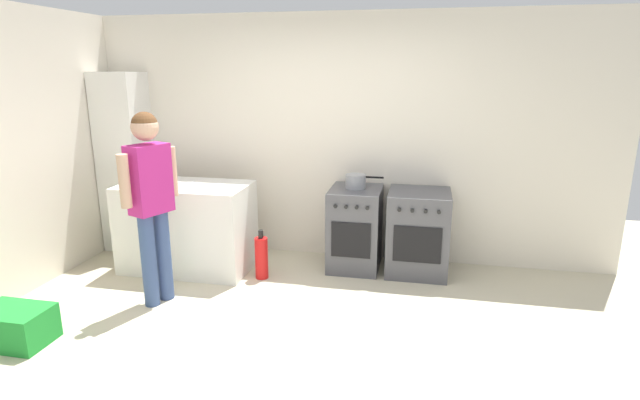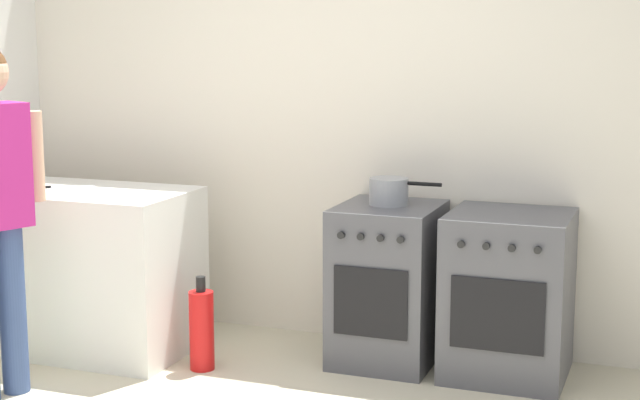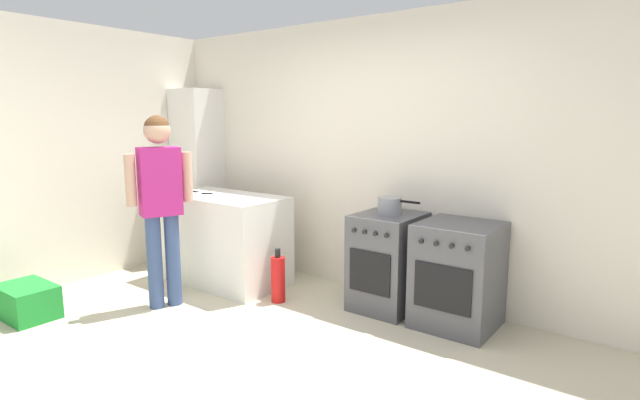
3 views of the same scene
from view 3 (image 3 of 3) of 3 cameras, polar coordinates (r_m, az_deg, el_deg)
ground_plane at (r=3.66m, az=-10.50°, el=-17.99°), size 8.00×8.00×0.00m
back_wall at (r=4.79m, az=6.53°, el=4.86°), size 6.00×0.10×2.60m
side_wall_left at (r=5.66m, az=-25.90°, el=4.67°), size 0.10×3.10×2.60m
counter_unit at (r=5.21m, az=-10.94°, el=-4.37°), size 1.30×0.70×0.90m
oven_left at (r=4.46m, az=7.75°, el=-6.95°), size 0.52×0.62×0.85m
oven_right at (r=4.20m, az=15.48°, el=-8.26°), size 0.61×0.62×0.85m
pot at (r=4.37m, az=8.00°, el=-0.61°), size 0.39×0.21×0.14m
knife_utility at (r=5.37m, az=-13.80°, el=0.89°), size 0.25×0.04×0.01m
knife_bread at (r=5.20m, az=-11.65°, el=0.69°), size 0.31×0.21×0.01m
person at (r=4.55m, az=-17.78°, el=0.72°), size 0.31×0.53×1.70m
fire_extinguisher at (r=4.64m, az=-4.82°, el=-8.96°), size 0.13×0.13×0.50m
recycling_crate_lower at (r=4.97m, az=-30.48°, el=-9.94°), size 0.52×0.36×0.28m
larder_cabinet at (r=6.14m, az=-13.71°, el=2.83°), size 0.48×0.44×2.00m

